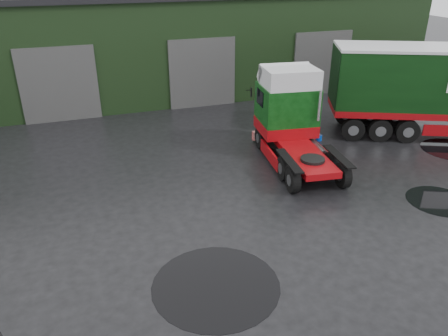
# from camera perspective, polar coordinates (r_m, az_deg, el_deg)

# --- Properties ---
(ground) EXTENTS (100.00, 100.00, 0.00)m
(ground) POSITION_cam_1_polar(r_m,az_deg,el_deg) (14.31, 5.88, -8.87)
(ground) COLOR black
(warehouse) EXTENTS (32.40, 12.40, 6.30)m
(warehouse) POSITION_cam_1_polar(r_m,az_deg,el_deg) (31.82, -6.13, 16.61)
(warehouse) COLOR black
(warehouse) RESTS_ON ground
(hero_tractor) EXTENTS (3.48, 6.61, 3.92)m
(hero_tractor) POSITION_cam_1_polar(r_m,az_deg,el_deg) (18.43, 9.97, 5.87)
(hero_tractor) COLOR #0B3A0F
(hero_tractor) RESTS_ON ground
(wash_bucket) EXTENTS (0.40, 0.40, 0.29)m
(wash_bucket) POSITION_cam_1_polar(r_m,az_deg,el_deg) (22.01, 12.28, 3.91)
(wash_bucket) COLOR #0837AD
(wash_bucket) RESTS_ON ground
(tree_back_a) EXTENTS (4.40, 4.40, 9.50)m
(tree_back_a) POSITION_cam_1_polar(r_m,az_deg,el_deg) (40.74, -21.52, 19.32)
(tree_back_a) COLOR black
(tree_back_a) RESTS_ON ground
(tree_back_b) EXTENTS (4.40, 4.40, 7.50)m
(tree_back_b) POSITION_cam_1_polar(r_m,az_deg,el_deg) (43.57, 1.40, 19.94)
(tree_back_b) COLOR black
(tree_back_b) RESTS_ON ground
(puddle_0) EXTENTS (3.54, 3.54, 0.01)m
(puddle_0) POSITION_cam_1_polar(r_m,az_deg,el_deg) (12.38, -1.07, -15.09)
(puddle_0) COLOR black
(puddle_0) RESTS_ON ground
(puddle_1) EXTENTS (2.34, 2.34, 0.01)m
(puddle_1) POSITION_cam_1_polar(r_m,az_deg,el_deg) (18.02, 26.27, -3.87)
(puddle_1) COLOR black
(puddle_1) RESTS_ON ground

